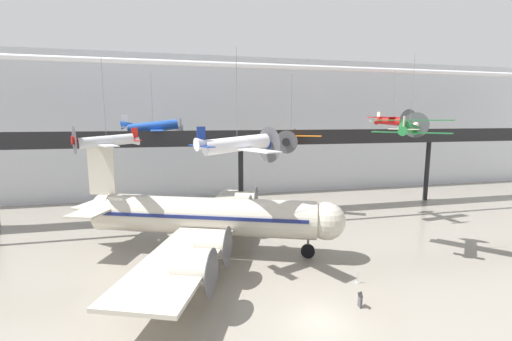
{
  "coord_description": "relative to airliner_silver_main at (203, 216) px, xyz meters",
  "views": [
    {
      "loc": [
        -8.68,
        -18.85,
        13.0
      ],
      "look_at": [
        -2.11,
        9.15,
        8.64
      ],
      "focal_mm": 24.0,
      "sensor_mm": 36.0,
      "label": 1
    }
  ],
  "objects": [
    {
      "name": "suspended_plane_blue_trainer",
      "position": [
        -5.16,
        14.99,
        8.31
      ],
      "size": [
        7.98,
        9.76,
        8.99
      ],
      "rotation": [
        0.0,
        0.0,
        0.08
      ],
      "color": "#1E4CAD"
    },
    {
      "name": "suspended_plane_white_twin",
      "position": [
        2.76,
        -3.91,
        7.23
      ],
      "size": [
        7.89,
        9.1,
        9.77
      ],
      "rotation": [
        0.0,
        0.0,
        0.4
      ],
      "color": "silver"
    },
    {
      "name": "stanchion_barrier",
      "position": [
        11.5,
        -9.31,
        -3.29
      ],
      "size": [
        0.36,
        0.36,
        1.08
      ],
      "color": "#B2B5BA",
      "rests_on": "ground"
    },
    {
      "name": "ground_plane",
      "position": [
        6.4,
        -13.64,
        -3.61
      ],
      "size": [
        260.0,
        260.0,
        0.0
      ],
      "primitive_type": "plane",
      "color": "gray"
    },
    {
      "name": "suspended_plane_orange_highwing",
      "position": [
        12.89,
        11.49,
        6.65
      ],
      "size": [
        7.78,
        6.99,
        10.15
      ],
      "rotation": [
        0.0,
        0.0,
        4.19
      ],
      "color": "orange"
    },
    {
      "name": "suspended_plane_red_highwing",
      "position": [
        24.43,
        5.98,
        9.15
      ],
      "size": [
        7.33,
        5.99,
        7.35
      ],
      "rotation": [
        0.0,
        0.0,
        4.82
      ],
      "color": "red"
    },
    {
      "name": "hangar_back_wall",
      "position": [
        6.4,
        26.12,
        7.94
      ],
      "size": [
        140.0,
        3.0,
        23.11
      ],
      "color": "silver",
      "rests_on": "ground"
    },
    {
      "name": "info_sign_pedestal",
      "position": [
        9.83,
        -12.61,
        -3.15
      ],
      "size": [
        0.18,
        0.78,
        1.24
      ],
      "rotation": [
        0.0,
        0.0,
        -0.06
      ],
      "color": "#4C4C51",
      "rests_on": "ground"
    },
    {
      "name": "suspended_plane_silver_racer",
      "position": [
        -8.92,
        3.57,
        7.21
      ],
      "size": [
        6.47,
        7.48,
        9.12
      ],
      "rotation": [
        0.0,
        0.0,
        3.53
      ],
      "color": "silver"
    },
    {
      "name": "mezzanine_walkway",
      "position": [
        6.4,
        12.82,
        6.2
      ],
      "size": [
        110.0,
        3.2,
        11.53
      ],
      "color": "black",
      "rests_on": "ground"
    },
    {
      "name": "suspended_plane_green_biplane",
      "position": [
        19.31,
        -4.19,
        8.53
      ],
      "size": [
        5.96,
        6.07,
        7.74
      ],
      "rotation": [
        0.0,
        0.0,
        0.72
      ],
      "color": "#1E6B33"
    },
    {
      "name": "airliner_silver_main",
      "position": [
        0.0,
        0.0,
        0.0
      ],
      "size": [
        26.48,
        30.97,
        10.49
      ],
      "rotation": [
        0.0,
        0.0,
        -0.37
      ],
      "color": "beige",
      "rests_on": "ground"
    },
    {
      "name": "ceiling_truss_beam",
      "position": [
        6.4,
        8.19,
        15.59
      ],
      "size": [
        120.0,
        0.6,
        0.6
      ],
      "color": "silver"
    }
  ]
}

